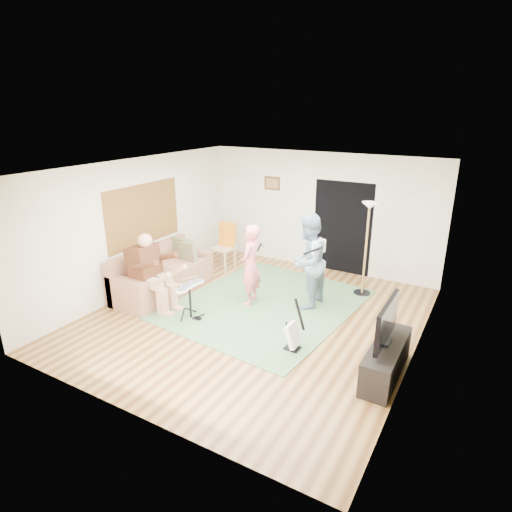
% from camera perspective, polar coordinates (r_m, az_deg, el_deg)
% --- Properties ---
extents(floor, '(6.00, 6.00, 0.00)m').
position_cam_1_polar(floor, '(7.88, -0.17, -8.20)').
color(floor, brown).
rests_on(floor, ground).
extents(walls, '(5.50, 6.00, 2.70)m').
position_cam_1_polar(walls, '(7.35, -0.18, 1.16)').
color(walls, silver).
rests_on(walls, floor).
extents(ceiling, '(6.00, 6.00, 0.00)m').
position_cam_1_polar(ceiling, '(7.05, -0.19, 11.64)').
color(ceiling, white).
rests_on(ceiling, walls).
extents(window_blinds, '(0.00, 2.05, 2.05)m').
position_cam_1_polar(window_blinds, '(9.08, -14.75, 5.38)').
color(window_blinds, brown).
rests_on(window_blinds, walls).
extents(doorway, '(2.10, 0.00, 2.10)m').
position_cam_1_polar(doorway, '(9.85, 11.41, 3.71)').
color(doorway, black).
rests_on(doorway, walls).
extents(picture_frame, '(0.42, 0.03, 0.32)m').
position_cam_1_polar(picture_frame, '(10.35, 2.17, 9.66)').
color(picture_frame, '#3F2314').
rests_on(picture_frame, walls).
extents(area_rug, '(3.43, 3.94, 0.02)m').
position_cam_1_polar(area_rug, '(8.37, 1.30, -6.41)').
color(area_rug, '#497145').
rests_on(area_rug, floor).
extents(sofa, '(0.92, 2.23, 0.90)m').
position_cam_1_polar(sofa, '(9.06, -12.68, -2.79)').
color(sofa, '#9E6A4F').
rests_on(sofa, floor).
extents(drummer, '(0.95, 0.53, 1.45)m').
position_cam_1_polar(drummer, '(8.25, -13.55, -3.14)').
color(drummer, '#4C2715').
rests_on(drummer, sofa).
extents(drum_kit, '(0.37, 0.66, 0.68)m').
position_cam_1_polar(drum_kit, '(7.83, -8.76, -6.22)').
color(drum_kit, black).
rests_on(drum_kit, floor).
extents(singer, '(0.49, 0.64, 1.58)m').
position_cam_1_polar(singer, '(8.13, -0.80, -1.21)').
color(singer, '#F16979').
rests_on(singer, floor).
extents(microphone, '(0.06, 0.06, 0.24)m').
position_cam_1_polar(microphone, '(7.91, 0.44, 1.18)').
color(microphone, black).
rests_on(microphone, singer).
extents(guitarist, '(0.71, 0.90, 1.81)m').
position_cam_1_polar(guitarist, '(8.02, 6.90, -0.77)').
color(guitarist, '#6D8AA0').
rests_on(guitarist, floor).
extents(guitar_held, '(0.27, 0.61, 0.26)m').
position_cam_1_polar(guitar_held, '(7.84, 8.34, 1.21)').
color(guitar_held, white).
rests_on(guitar_held, guitarist).
extents(guitar_spare, '(0.32, 0.29, 0.90)m').
position_cam_1_polar(guitar_spare, '(6.83, 5.01, -10.49)').
color(guitar_spare, black).
rests_on(guitar_spare, floor).
extents(torchiere_lamp, '(0.34, 0.34, 1.91)m').
position_cam_1_polar(torchiere_lamp, '(8.65, 14.62, 3.05)').
color(torchiere_lamp, black).
rests_on(torchiere_lamp, floor).
extents(dining_chair, '(0.47, 0.49, 1.08)m').
position_cam_1_polar(dining_chair, '(10.11, -4.28, 0.51)').
color(dining_chair, tan).
rests_on(dining_chair, floor).
extents(tv_cabinet, '(0.40, 1.40, 0.50)m').
position_cam_1_polar(tv_cabinet, '(6.50, 16.96, -13.12)').
color(tv_cabinet, black).
rests_on(tv_cabinet, floor).
extents(television, '(0.06, 1.04, 0.59)m').
position_cam_1_polar(television, '(6.22, 17.05, -8.34)').
color(television, black).
rests_on(television, tv_cabinet).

